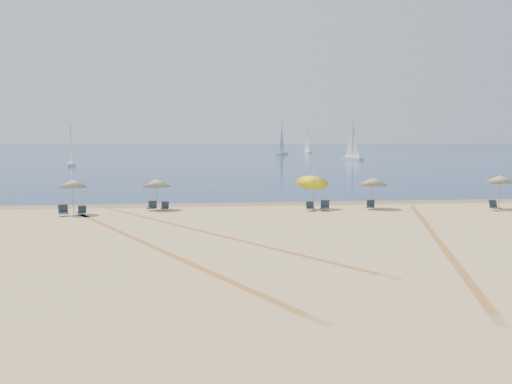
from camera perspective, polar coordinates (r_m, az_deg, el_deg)
ground at (r=21.70m, az=6.23°, el=-8.37°), size 160.00×160.00×0.00m
ocean at (r=245.64m, az=-5.59°, el=4.16°), size 500.00×500.00×0.00m
wet_sand at (r=45.08m, az=-0.59°, el=-1.17°), size 500.00×500.00×0.00m
umbrella_1 at (r=40.70m, az=-17.50°, el=0.82°), size 1.87×1.87×2.43m
umbrella_2 at (r=42.07m, az=-9.75°, el=0.90°), size 2.11×2.11×2.25m
umbrella_3 at (r=42.09m, az=5.56°, el=1.26°), size 2.27×2.31×2.83m
umbrella_4 at (r=42.87m, az=11.36°, el=1.03°), size 2.17×2.17×2.31m
umbrella_5 at (r=45.24m, az=22.78°, el=1.18°), size 2.25×2.25×2.51m
chair_2 at (r=40.19m, az=-18.36°, el=-1.78°), size 0.80×0.87×0.74m
chair_3 at (r=40.20m, az=-16.69°, el=-1.80°), size 0.56×0.65×0.64m
chair_4 at (r=41.59m, az=-10.17°, el=-1.39°), size 0.70×0.78×0.69m
chair_5 at (r=41.56m, az=-8.91°, el=-1.41°), size 0.56×0.65×0.62m
chair_6 at (r=40.86m, az=5.35°, el=-1.46°), size 0.55×0.65×0.67m
chair_7 at (r=41.10m, az=6.76°, el=-1.39°), size 0.80×0.87×0.74m
chair_8 at (r=42.34m, az=11.16°, el=-1.29°), size 0.76×0.81×0.68m
chair_9 at (r=44.25m, az=22.32°, el=-1.28°), size 0.72×0.81×0.74m
sailboat_0 at (r=134.31m, az=9.44°, el=4.28°), size 4.03×6.14×9.05m
sailboat_1 at (r=172.71m, az=2.55°, el=4.65°), size 4.46×6.62×9.79m
sailboat_2 at (r=109.97m, az=-17.66°, el=3.69°), size 2.42×5.44×7.86m
sailboat_3 at (r=193.92m, az=5.03°, el=4.51°), size 2.31×5.18×7.48m
tire_tracks at (r=30.41m, az=0.26°, el=-4.35°), size 51.15×42.64×0.00m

